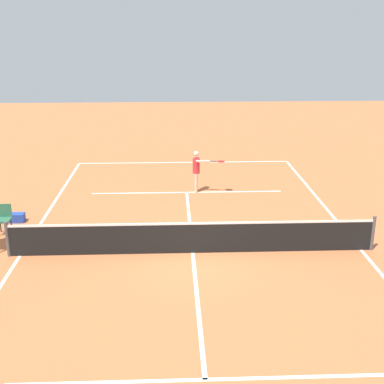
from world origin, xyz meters
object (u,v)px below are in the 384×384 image
at_px(courtside_chair_mid, 4,218).
at_px(equipment_bag, 13,218).
at_px(player_serving, 198,168).
at_px(tennis_ball, 189,209).

relative_size(courtside_chair_mid, equipment_bag, 1.25).
xyz_separation_m(player_serving, equipment_bag, (6.43, 2.96, -0.85)).
relative_size(player_serving, tennis_ball, 24.74).
bearing_deg(equipment_bag, player_serving, -155.26).
distance_m(courtside_chair_mid, equipment_bag, 1.05).
relative_size(player_serving, equipment_bag, 2.21).
distance_m(player_serving, tennis_ball, 2.27).
height_order(tennis_ball, courtside_chair_mid, courtside_chair_mid).
height_order(tennis_ball, equipment_bag, equipment_bag).
bearing_deg(equipment_bag, courtside_chair_mid, 91.93).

